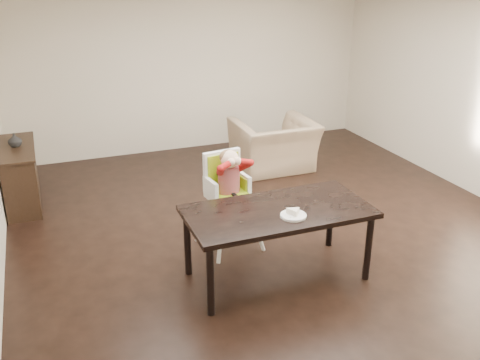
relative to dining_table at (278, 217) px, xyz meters
The scene contains 8 objects.
ground 1.09m from the dining_table, 61.57° to the left, with size 7.00×7.00×0.00m, color black.
room_walls 1.47m from the dining_table, 61.57° to the left, with size 6.02×7.02×2.71m.
dining_table is the anchor object (origin of this frame).
high_chair 0.83m from the dining_table, 106.35° to the left, with size 0.53×0.53×1.14m.
plate 0.23m from the dining_table, 70.73° to the right, with size 0.33×0.33×0.07m.
armchair 3.05m from the dining_table, 66.12° to the left, with size 1.16×0.76×1.02m, color #998061.
sideboard 3.68m from the dining_table, 130.16° to the left, with size 0.44×1.26×0.79m.
vase 3.68m from the dining_table, 130.10° to the left, with size 0.17×0.18×0.17m, color #99999E.
Camera 1 is at (-2.44, -4.98, 2.97)m, focal length 40.00 mm.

